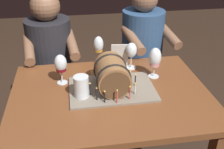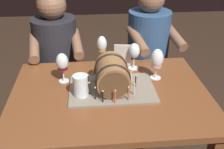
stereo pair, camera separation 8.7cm
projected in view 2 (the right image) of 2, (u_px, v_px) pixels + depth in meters
name	position (u px, v px, depth m)	size (l,w,h in m)	color
dining_table	(110.00, 111.00, 1.60)	(1.11, 0.82, 0.73)	brown
barrel_cake	(112.00, 77.00, 1.52)	(0.48, 0.33, 0.20)	gray
wine_glass_red	(62.00, 63.00, 1.59)	(0.07, 0.07, 0.18)	white
wine_glass_amber	(102.00, 46.00, 1.78)	(0.07, 0.07, 0.20)	white
wine_glass_empty	(134.00, 51.00, 1.74)	(0.07, 0.07, 0.17)	white
wine_glass_rose	(157.00, 60.00, 1.62)	(0.08, 0.08, 0.19)	white
beer_pint	(81.00, 87.00, 1.47)	(0.08, 0.08, 0.13)	white
menu_card	(123.00, 56.00, 1.78)	(0.11, 0.01, 0.16)	silver
person_seated_left	(58.00, 71.00, 2.18)	(0.40, 0.49, 1.17)	black
person_seated_right	(147.00, 67.00, 2.24)	(0.42, 0.51, 1.18)	#1B2D46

